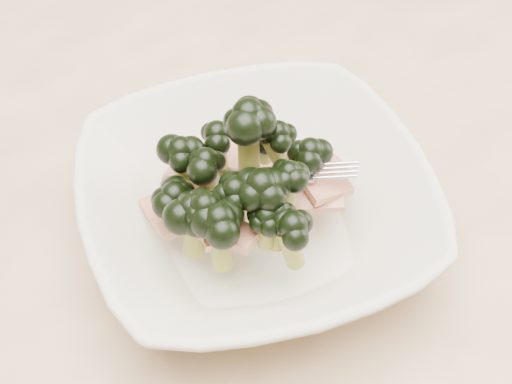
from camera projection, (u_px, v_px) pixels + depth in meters
dining_table at (210, 285)px, 0.66m from camera, size 1.20×0.80×0.75m
broccoli_dish at (254, 203)px, 0.55m from camera, size 0.33×0.33×0.14m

